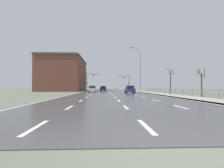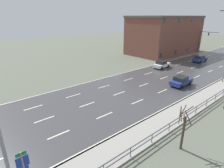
% 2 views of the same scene
% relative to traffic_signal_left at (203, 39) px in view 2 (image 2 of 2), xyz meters
% --- Properties ---
extents(ground_plane, '(160.00, 160.00, 0.12)m').
position_rel_traffic_signal_left_xyz_m(ground_plane, '(6.93, -15.16, -4.27)').
color(ground_plane, '#5B6051').
extents(road_asphalt_strip, '(14.00, 120.00, 0.03)m').
position_rel_traffic_signal_left_xyz_m(road_asphalt_strip, '(6.93, -3.16, -4.20)').
color(road_asphalt_strip, '#3D3D3F').
rests_on(road_asphalt_strip, ground).
extents(guardrail, '(0.07, 36.66, 1.00)m').
position_rel_traffic_signal_left_xyz_m(guardrail, '(16.78, -39.54, -3.50)').
color(guardrail, '#515459').
rests_on(guardrail, ground).
extents(traffic_signal_left, '(5.41, 0.36, 6.39)m').
position_rel_traffic_signal_left_xyz_m(traffic_signal_left, '(0.00, 0.00, 0.00)').
color(traffic_signal_left, '#38383A').
rests_on(traffic_signal_left, ground).
extents(car_mid_centre, '(1.98, 4.17, 1.57)m').
position_rel_traffic_signal_left_xyz_m(car_mid_centre, '(5.26, -11.78, -3.40)').
color(car_mid_centre, navy).
rests_on(car_mid_centre, ground).
extents(car_distant, '(1.85, 4.11, 1.57)m').
position_rel_traffic_signal_left_xyz_m(car_distant, '(10.90, -30.00, -3.40)').
color(car_distant, navy).
rests_on(car_distant, ground).
extents(car_far_right, '(1.98, 4.18, 1.57)m').
position_rel_traffic_signal_left_xyz_m(car_far_right, '(2.67, -23.47, -3.40)').
color(car_far_right, silver).
rests_on(car_far_right, ground).
extents(brick_building, '(12.27, 21.96, 10.51)m').
position_rel_traffic_signal_left_xyz_m(brick_building, '(-7.47, -8.50, 1.06)').
color(brick_building, brown).
rests_on(brick_building, ground).
extents(bare_tree_near, '(1.16, 1.30, 3.88)m').
position_rel_traffic_signal_left_xyz_m(bare_tree_near, '(18.72, -43.44, -2.34)').
color(bare_tree_near, '#423328').
rests_on(bare_tree_near, ground).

